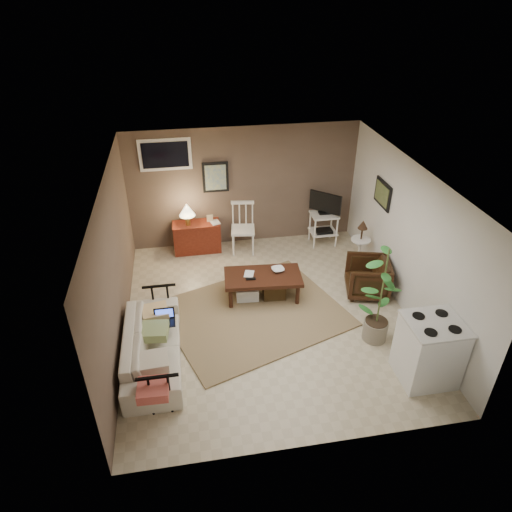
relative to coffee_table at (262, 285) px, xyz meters
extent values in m
plane|color=#C1B293|center=(0.00, -0.46, -0.27)|extent=(5.00, 5.00, 0.00)
cube|color=black|center=(-0.55, 2.01, 1.18)|extent=(0.50, 0.03, 0.60)
cube|color=black|center=(2.22, 0.59, 1.25)|extent=(0.03, 0.60, 0.45)
cube|color=white|center=(-1.45, 2.01, 1.68)|extent=(0.96, 0.03, 0.60)
cube|color=#988058|center=(-0.20, -0.42, -0.26)|extent=(3.29, 2.96, 0.03)
cube|color=#3B1A10|center=(0.01, 0.00, 0.16)|extent=(1.34, 0.77, 0.06)
cylinder|color=#3B1A10|center=(-0.57, -0.20, -0.07)|extent=(0.07, 0.07, 0.41)
cylinder|color=#3B1A10|center=(0.55, -0.29, -0.07)|extent=(0.07, 0.07, 0.41)
cylinder|color=#3B1A10|center=(-0.53, 0.29, -0.07)|extent=(0.07, 0.07, 0.41)
cylinder|color=#3B1A10|center=(0.59, 0.20, -0.07)|extent=(0.07, 0.07, 0.41)
cube|color=black|center=(-0.21, -0.09, 0.21)|extent=(0.16, 0.07, 0.02)
cube|color=#433018|center=(0.20, -0.02, -0.12)|extent=(0.40, 0.35, 0.28)
cube|color=silver|center=(-0.26, 0.02, -0.14)|extent=(0.40, 0.35, 0.24)
imported|color=beige|center=(-1.80, -1.23, 0.11)|extent=(0.57, 1.95, 0.76)
cube|color=black|center=(-1.61, -0.95, 0.17)|extent=(0.30, 0.21, 0.01)
cube|color=black|center=(-1.61, -0.84, 0.27)|extent=(0.30, 0.01, 0.19)
cube|color=blue|center=(-1.61, -0.85, 0.27)|extent=(0.25, 0.00, 0.15)
cube|color=maroon|center=(-0.99, 1.79, 0.03)|extent=(0.92, 0.41, 0.61)
cylinder|color=#AC9742|center=(-1.15, 1.75, 0.44)|extent=(0.10, 0.10, 0.20)
cone|color=#FFEAB7|center=(-1.15, 1.75, 0.67)|extent=(0.31, 0.31, 0.25)
cube|color=tan|center=(-0.72, 1.81, 0.41)|extent=(0.12, 0.02, 0.15)
cube|color=white|center=(-0.09, 1.62, 0.20)|extent=(0.51, 0.51, 0.04)
cylinder|color=white|center=(-0.31, 1.45, -0.05)|extent=(0.04, 0.04, 0.45)
cylinder|color=white|center=(0.07, 1.40, -0.05)|extent=(0.04, 0.04, 0.45)
cylinder|color=white|center=(-0.26, 1.84, -0.05)|extent=(0.04, 0.04, 0.45)
cylinder|color=white|center=(0.13, 1.78, -0.05)|extent=(0.04, 0.04, 0.45)
cube|color=white|center=(-0.06, 1.82, 0.70)|extent=(0.45, 0.11, 0.06)
cube|color=white|center=(1.57, 1.65, 0.38)|extent=(0.53, 0.43, 0.04)
cube|color=white|center=(1.57, 1.65, 0.00)|extent=(0.53, 0.43, 0.03)
cylinder|color=white|center=(1.34, 1.47, 0.06)|extent=(0.03, 0.03, 0.67)
cylinder|color=white|center=(1.80, 1.47, 0.06)|extent=(0.03, 0.03, 0.67)
cylinder|color=white|center=(1.34, 1.83, 0.06)|extent=(0.03, 0.03, 0.67)
cylinder|color=white|center=(1.80, 1.83, 0.06)|extent=(0.03, 0.03, 0.67)
cube|color=black|center=(1.57, 1.65, 0.43)|extent=(0.24, 0.13, 0.03)
cube|color=black|center=(1.57, 1.65, 0.65)|extent=(0.53, 0.49, 0.40)
cube|color=#FEAF62|center=(1.57, 1.65, 0.65)|extent=(0.43, 0.39, 0.33)
cube|color=black|center=(1.57, 1.60, 0.01)|extent=(0.33, 0.24, 0.10)
cylinder|color=white|center=(1.99, 0.69, -0.26)|extent=(0.25, 0.25, 0.03)
cylinder|color=white|center=(1.99, 0.69, 0.02)|extent=(0.05, 0.05, 0.54)
cylinder|color=white|center=(1.99, 0.69, 0.30)|extent=(0.36, 0.36, 0.03)
cylinder|color=black|center=(1.99, 0.69, 0.44)|extent=(0.03, 0.03, 0.24)
cone|color=#332015|center=(1.99, 0.69, 0.62)|extent=(0.18, 0.18, 0.16)
imported|color=black|center=(1.81, -0.16, 0.09)|extent=(0.80, 0.84, 0.72)
cylinder|color=gray|center=(1.50, -1.31, -0.11)|extent=(0.36, 0.36, 0.32)
cylinder|color=#4C602D|center=(1.50, -1.31, 0.69)|extent=(0.02, 0.02, 1.26)
cube|color=white|center=(1.87, -2.15, 0.19)|extent=(0.72, 0.66, 0.92)
cube|color=silver|center=(1.87, -2.15, 0.66)|extent=(0.74, 0.69, 0.03)
cylinder|color=black|center=(1.71, -2.32, 0.68)|extent=(0.16, 0.16, 0.01)
cylinder|color=black|center=(2.04, -2.32, 0.68)|extent=(0.16, 0.16, 0.01)
cylinder|color=black|center=(1.71, -1.99, 0.68)|extent=(0.16, 0.16, 0.01)
cylinder|color=black|center=(2.04, -1.99, 0.68)|extent=(0.16, 0.16, 0.01)
imported|color=#3B1A10|center=(0.28, 0.09, 0.30)|extent=(0.22, 0.08, 0.21)
imported|color=#3B1A10|center=(-0.29, 0.09, 0.30)|extent=(0.15, 0.06, 0.21)
imported|color=#3B1A10|center=(-0.71, 1.72, 0.45)|extent=(0.17, 0.06, 0.22)
camera|label=1|loc=(-1.17, -6.22, 4.48)|focal=32.00mm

